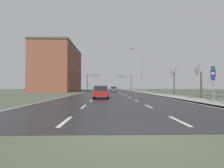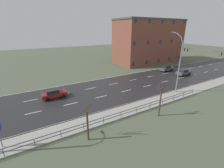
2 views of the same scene
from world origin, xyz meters
name	(u,v)px [view 1 (image 1 of 2)]	position (x,y,z in m)	size (l,w,h in m)	color
ground_plane	(110,92)	(0.00, 48.00, -0.06)	(160.00, 160.00, 0.12)	#4C5642
road_asphalt_strip	(110,91)	(0.00, 60.00, 0.01)	(14.00, 120.00, 0.03)	#232326
sidewalk_right	(132,91)	(8.43, 60.00, 0.06)	(3.00, 120.00, 0.12)	gray
guardrail	(176,92)	(9.85, 21.48, 0.71)	(0.07, 33.93, 1.00)	#515459
street_lamp_midground	(141,71)	(7.40, 36.63, 5.25)	(2.90, 0.24, 10.80)	slate
highway_sign	(213,79)	(8.39, 9.56, 2.07)	(0.09, 0.68, 3.24)	slate
traffic_signal_right	(127,80)	(6.35, 58.42, 4.05)	(6.01, 0.36, 5.80)	#38383A
traffic_signal_left	(91,79)	(-6.61, 56.43, 4.15)	(5.25, 0.36, 6.01)	#38383A
car_far_right	(97,89)	(-4.01, 47.37, 0.80)	(1.97, 4.17, 1.57)	#474C51
car_near_right	(114,89)	(1.07, 47.83, 0.80)	(1.91, 4.14, 1.57)	#474C51
car_far_left	(101,92)	(-1.45, 16.47, 0.80)	(1.85, 4.10, 1.57)	maroon
brick_building	(59,69)	(-16.41, 51.59, 7.19)	(10.88, 23.71, 14.36)	brown
bare_tree_near	(200,82)	(11.52, 17.48, 2.06)	(1.14, 1.33, 4.44)	#423328
bare_tree_mid	(174,82)	(11.89, 27.65, 2.35)	(0.97, 1.17, 5.28)	#423328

